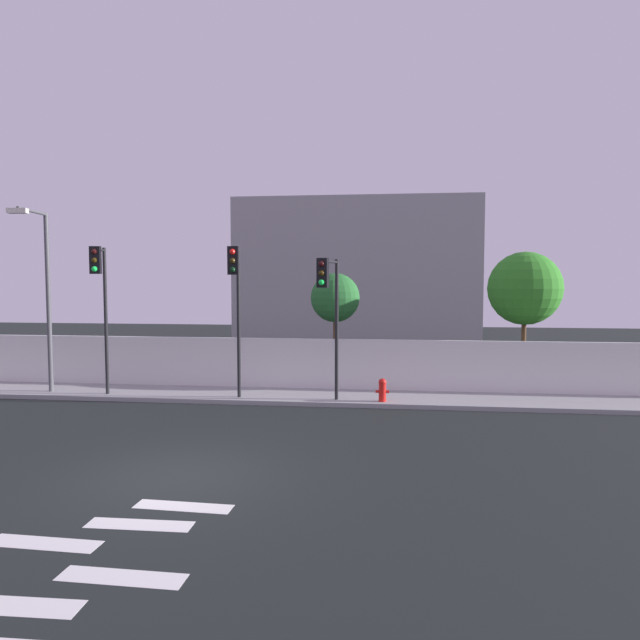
% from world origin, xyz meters
% --- Properties ---
extents(ground_plane, '(80.00, 80.00, 0.00)m').
position_xyz_m(ground_plane, '(0.00, 0.00, 0.00)').
color(ground_plane, black).
extents(sidewalk, '(36.00, 2.40, 0.15)m').
position_xyz_m(sidewalk, '(0.00, 8.20, 0.07)').
color(sidewalk, gray).
rests_on(sidewalk, ground).
extents(perimeter_wall, '(36.00, 0.18, 1.80)m').
position_xyz_m(perimeter_wall, '(0.00, 9.49, 1.05)').
color(perimeter_wall, silver).
rests_on(perimeter_wall, sidewalk).
extents(crosswalk_marking, '(3.49, 4.75, 0.01)m').
position_xyz_m(crosswalk_marking, '(0.07, -3.67, 0.00)').
color(crosswalk_marking, silver).
rests_on(crosswalk_marking, ground).
extents(traffic_light_left, '(0.36, 1.09, 5.03)m').
position_xyz_m(traffic_light_left, '(-5.25, 7.11, 3.78)').
color(traffic_light_left, black).
rests_on(traffic_light_left, sidewalk).
extents(traffic_light_center, '(0.35, 1.08, 5.00)m').
position_xyz_m(traffic_light_center, '(-0.60, 7.11, 3.76)').
color(traffic_light_center, black).
rests_on(traffic_light_center, sidewalk).
extents(traffic_light_right, '(0.56, 1.52, 4.60)m').
position_xyz_m(traffic_light_right, '(2.48, 6.86, 3.52)').
color(traffic_light_right, black).
rests_on(traffic_light_right, sidewalk).
extents(street_lamp_curbside, '(0.69, 2.24, 6.24)m').
position_xyz_m(street_lamp_curbside, '(-7.46, 7.42, 3.91)').
color(street_lamp_curbside, '#4C4C51').
rests_on(street_lamp_curbside, sidewalk).
extents(fire_hydrant, '(0.44, 0.26, 0.75)m').
position_xyz_m(fire_hydrant, '(4.16, 7.41, 0.55)').
color(fire_hydrant, red).
rests_on(fire_hydrant, sidewalk).
extents(roadside_tree_leftmost, '(1.87, 1.87, 4.34)m').
position_xyz_m(roadside_tree_leftmost, '(2.29, 10.76, 3.39)').
color(roadside_tree_leftmost, brown).
rests_on(roadside_tree_leftmost, ground).
extents(roadside_tree_midleft, '(2.68, 2.68, 5.11)m').
position_xyz_m(roadside_tree_midleft, '(9.26, 10.76, 3.76)').
color(roadside_tree_midleft, brown).
rests_on(roadside_tree_midleft, ground).
extents(low_building_distant, '(13.72, 6.00, 8.65)m').
position_xyz_m(low_building_distant, '(2.38, 23.49, 4.32)').
color(low_building_distant, '#9C9C9C').
rests_on(low_building_distant, ground).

